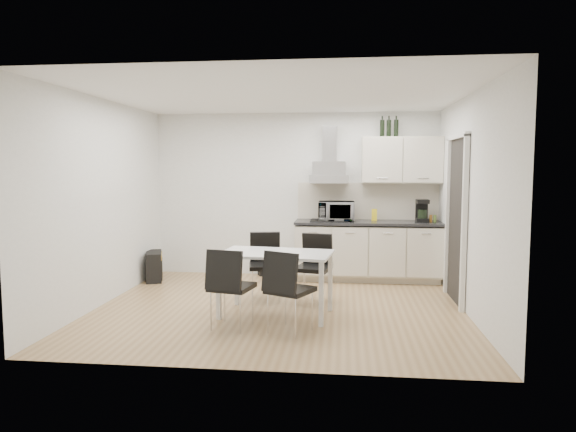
% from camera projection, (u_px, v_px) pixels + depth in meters
% --- Properties ---
extents(ground, '(4.50, 4.50, 0.00)m').
position_uv_depth(ground, '(279.00, 308.00, 6.37)').
color(ground, '#A4845A').
rests_on(ground, ground).
extents(wall_back, '(4.50, 0.10, 2.60)m').
position_uv_depth(wall_back, '(295.00, 195.00, 8.23)').
color(wall_back, white).
rests_on(wall_back, ground).
extents(wall_front, '(4.50, 0.10, 2.60)m').
position_uv_depth(wall_front, '(249.00, 220.00, 4.27)').
color(wall_front, white).
rests_on(wall_front, ground).
extents(wall_left, '(0.10, 4.00, 2.60)m').
position_uv_depth(wall_left, '(103.00, 202.00, 6.50)').
color(wall_left, white).
rests_on(wall_left, ground).
extents(wall_right, '(0.10, 4.00, 2.60)m').
position_uv_depth(wall_right, '(470.00, 205.00, 6.00)').
color(wall_right, white).
rests_on(wall_right, ground).
extents(ceiling, '(4.50, 4.50, 0.00)m').
position_uv_depth(ceiling, '(279.00, 95.00, 6.13)').
color(ceiling, white).
rests_on(ceiling, wall_back).
extents(doorway, '(0.08, 1.04, 2.10)m').
position_uv_depth(doorway, '(455.00, 221.00, 6.58)').
color(doorway, white).
rests_on(doorway, ground).
extents(kitchenette, '(2.22, 0.64, 2.52)m').
position_uv_depth(kitchenette, '(370.00, 227.00, 7.88)').
color(kitchenette, beige).
rests_on(kitchenette, ground).
extents(dining_table, '(1.37, 0.89, 0.75)m').
position_uv_depth(dining_table, '(276.00, 260.00, 6.00)').
color(dining_table, white).
rests_on(dining_table, ground).
extents(chair_far_left, '(0.52, 0.57, 0.88)m').
position_uv_depth(chair_far_left, '(265.00, 267.00, 6.71)').
color(chair_far_left, black).
rests_on(chair_far_left, ground).
extents(chair_far_right, '(0.54, 0.59, 0.88)m').
position_uv_depth(chair_far_right, '(313.00, 269.00, 6.56)').
color(chair_far_right, black).
rests_on(chair_far_right, ground).
extents(chair_near_left, '(0.53, 0.58, 0.88)m').
position_uv_depth(chair_near_left, '(232.00, 288.00, 5.53)').
color(chair_near_left, black).
rests_on(chair_near_left, ground).
extents(chair_near_right, '(0.62, 0.64, 0.88)m').
position_uv_depth(chair_near_right, '(290.00, 291.00, 5.40)').
color(chair_near_right, black).
rests_on(chair_near_right, ground).
extents(guitar_amp, '(0.40, 0.58, 0.45)m').
position_uv_depth(guitar_amp, '(154.00, 266.00, 7.90)').
color(guitar_amp, black).
rests_on(guitar_amp, ground).
extents(floor_speaker, '(0.24, 0.23, 0.32)m').
position_uv_depth(floor_speaker, '(264.00, 265.00, 8.29)').
color(floor_speaker, black).
rests_on(floor_speaker, ground).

